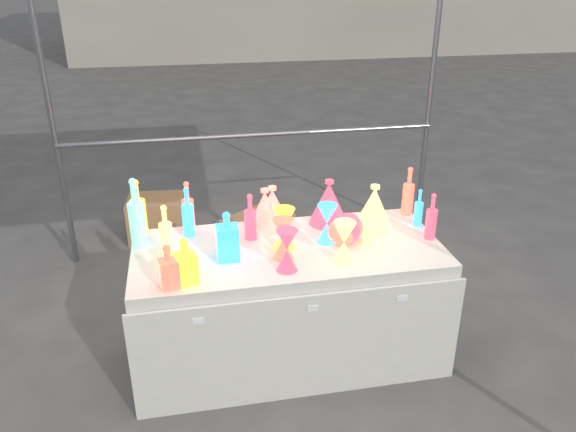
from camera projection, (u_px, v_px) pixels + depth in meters
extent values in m
plane|color=#63605B|center=(288.00, 351.00, 3.59)|extent=(80.00, 80.00, 0.00)
cylinder|color=gray|center=(51.00, 119.00, 4.16)|extent=(0.04, 0.04, 2.40)
cylinder|color=gray|center=(430.00, 101.00, 4.69)|extent=(0.04, 0.04, 2.40)
cylinder|color=gray|center=(253.00, 135.00, 4.48)|extent=(3.00, 0.04, 0.04)
cube|color=silver|center=(288.00, 301.00, 3.43)|extent=(1.80, 0.80, 0.75)
cube|color=silver|center=(302.00, 348.00, 3.08)|extent=(1.84, 0.02, 0.68)
cube|color=white|center=(198.00, 321.00, 2.86)|extent=(0.06, 0.00, 0.03)
cube|color=white|center=(313.00, 308.00, 2.96)|extent=(0.06, 0.00, 0.03)
cube|color=white|center=(402.00, 298.00, 3.05)|extent=(0.06, 0.00, 0.03)
cube|color=#B47F51|center=(159.00, 218.00, 4.99)|extent=(0.54, 0.41, 0.37)
cube|color=#B47F51|center=(257.00, 220.00, 5.33)|extent=(0.76, 0.72, 0.05)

